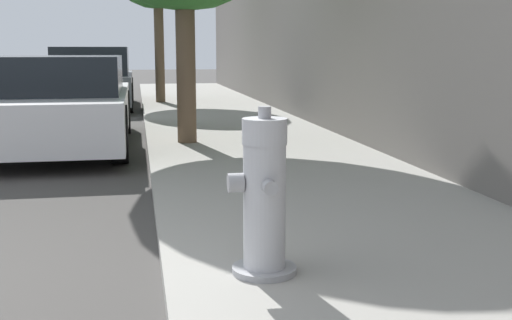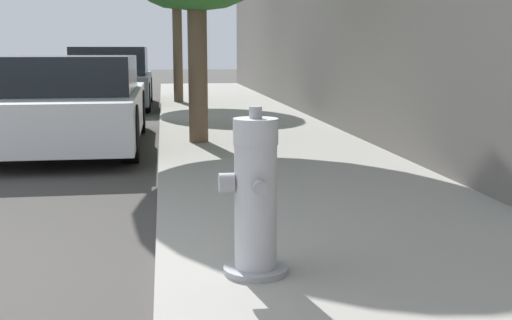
# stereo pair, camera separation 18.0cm
# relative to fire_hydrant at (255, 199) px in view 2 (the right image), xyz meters

# --- Properties ---
(sidewalk_slab) EXTENTS (2.74, 40.00, 0.11)m
(sidewalk_slab) POSITION_rel_fire_hydrant_xyz_m (0.82, -0.04, -0.47)
(sidewalk_slab) COLOR #99968E
(sidewalk_slab) RESTS_ON ground_plane
(fire_hydrant) EXTENTS (0.38, 0.37, 0.92)m
(fire_hydrant) POSITION_rel_fire_hydrant_xyz_m (0.00, 0.00, 0.00)
(fire_hydrant) COLOR #97979C
(fire_hydrant) RESTS_ON sidewalk_slab
(parked_car_near) EXTENTS (1.84, 4.41, 1.24)m
(parked_car_near) POSITION_rel_fire_hydrant_xyz_m (-1.70, 5.60, 0.09)
(parked_car_near) COLOR silver
(parked_car_near) RESTS_ON ground_plane
(parked_car_mid) EXTENTS (1.76, 4.27, 1.37)m
(parked_car_mid) POSITION_rel_fire_hydrant_xyz_m (-1.62, 11.74, 0.13)
(parked_car_mid) COLOR #4C5156
(parked_car_mid) RESTS_ON ground_plane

